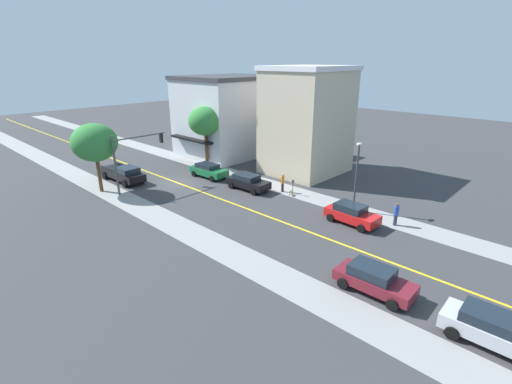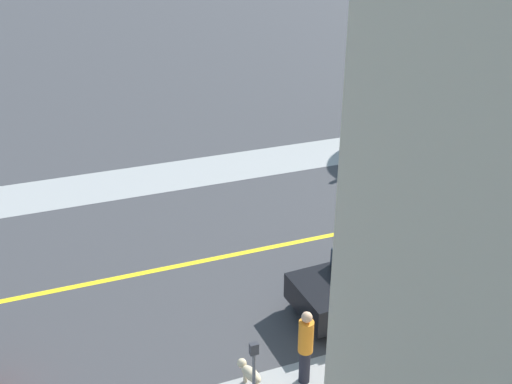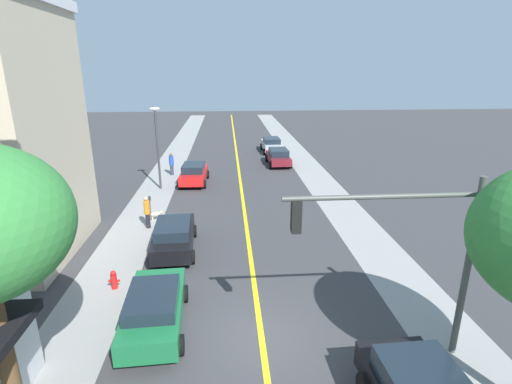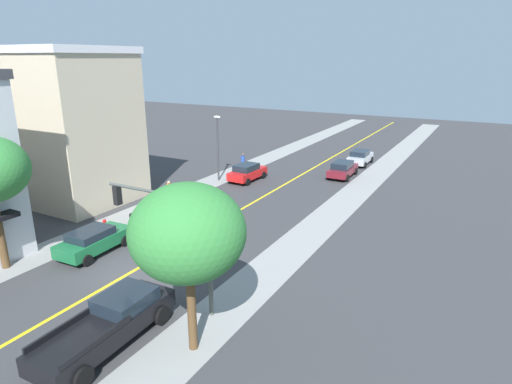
{
  "view_description": "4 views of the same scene",
  "coord_description": "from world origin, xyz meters",
  "px_view_note": "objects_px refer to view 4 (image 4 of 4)",
  "views": [
    {
      "loc": [
        20.59,
        30.76,
        12.13
      ],
      "look_at": [
        0.46,
        11.73,
        2.03
      ],
      "focal_mm": 25.62,
      "sensor_mm": 36.0,
      "label": 1
    },
    {
      "loc": [
        -14.33,
        14.23,
        9.42
      ],
      "look_at": [
        -0.73,
        9.02,
        2.32
      ],
      "focal_mm": 42.07,
      "sensor_mm": 36.0,
      "label": 2
    },
    {
      "loc": [
        -1.0,
        -10.61,
        8.48
      ],
      "look_at": [
        0.4,
        7.6,
        2.62
      ],
      "focal_mm": 27.27,
      "sensor_mm": 36.0,
      "label": 3
    },
    {
      "loc": [
        15.53,
        -14.35,
        10.72
      ],
      "look_at": [
        2.42,
        9.2,
        2.28
      ],
      "focal_mm": 30.14,
      "sensor_mm": 36.0,
      "label": 4
    }
  ],
  "objects_px": {
    "street_lamp": "(218,140)",
    "small_dog": "(182,196)",
    "parking_meter": "(179,188)",
    "silver_sedan_right_curb": "(360,157)",
    "fire_hydrant": "(105,225)",
    "red_sedan_left_curb": "(247,172)",
    "pedestrian_orange_shirt": "(169,192)",
    "green_sedan_left_curb": "(94,240)",
    "black_pickup_truck": "(110,323)",
    "maroon_sedan_right_curb": "(343,169)",
    "pedestrian_blue_shirt": "(243,162)",
    "traffic_light_mast": "(174,225)",
    "street_tree_right_corner": "(188,233)",
    "black_sedan_left_curb": "(162,209)"
  },
  "relations": [
    {
      "from": "street_lamp",
      "to": "silver_sedan_right_curb",
      "type": "height_order",
      "value": "street_lamp"
    },
    {
      "from": "fire_hydrant",
      "to": "black_sedan_left_curb",
      "type": "height_order",
      "value": "black_sedan_left_curb"
    },
    {
      "from": "red_sedan_left_curb",
      "to": "small_dog",
      "type": "distance_m",
      "value": 7.55
    },
    {
      "from": "fire_hydrant",
      "to": "silver_sedan_right_curb",
      "type": "bearing_deg",
      "value": 70.22
    },
    {
      "from": "traffic_light_mast",
      "to": "street_tree_right_corner",
      "type": "bearing_deg",
      "value": 138.81
    },
    {
      "from": "red_sedan_left_curb",
      "to": "silver_sedan_right_curb",
      "type": "relative_size",
      "value": 0.99
    },
    {
      "from": "silver_sedan_right_curb",
      "to": "street_lamp",
      "type": "bearing_deg",
      "value": 140.71
    },
    {
      "from": "black_sedan_left_curb",
      "to": "silver_sedan_right_curb",
      "type": "xyz_separation_m",
      "value": [
        7.31,
        22.61,
        0.0
      ]
    },
    {
      "from": "street_lamp",
      "to": "red_sedan_left_curb",
      "type": "distance_m",
      "value": 3.89
    },
    {
      "from": "traffic_light_mast",
      "to": "street_lamp",
      "type": "xyz_separation_m",
      "value": [
        -9.95,
        18.12,
        -0.16
      ]
    },
    {
      "from": "pedestrian_orange_shirt",
      "to": "fire_hydrant",
      "type": "bearing_deg",
      "value": 130.07
    },
    {
      "from": "parking_meter",
      "to": "fire_hydrant",
      "type": "bearing_deg",
      "value": -90.97
    },
    {
      "from": "street_tree_right_corner",
      "to": "traffic_light_mast",
      "type": "relative_size",
      "value": 1.16
    },
    {
      "from": "street_tree_right_corner",
      "to": "pedestrian_blue_shirt",
      "type": "distance_m",
      "value": 27.28
    },
    {
      "from": "black_pickup_truck",
      "to": "pedestrian_orange_shirt",
      "type": "height_order",
      "value": "pedestrian_orange_shirt"
    },
    {
      "from": "street_tree_right_corner",
      "to": "pedestrian_blue_shirt",
      "type": "relative_size",
      "value": 3.63
    },
    {
      "from": "red_sedan_left_curb",
      "to": "small_dog",
      "type": "relative_size",
      "value": 5.77
    },
    {
      "from": "black_sedan_left_curb",
      "to": "black_pickup_truck",
      "type": "relative_size",
      "value": 0.74
    },
    {
      "from": "maroon_sedan_right_curb",
      "to": "pedestrian_blue_shirt",
      "type": "xyz_separation_m",
      "value": [
        -9.21,
        -2.77,
        0.18
      ]
    },
    {
      "from": "black_sedan_left_curb",
      "to": "maroon_sedan_right_curb",
      "type": "relative_size",
      "value": 1.05
    },
    {
      "from": "traffic_light_mast",
      "to": "small_dog",
      "type": "bearing_deg",
      "value": -52.28
    },
    {
      "from": "street_tree_right_corner",
      "to": "silver_sedan_right_curb",
      "type": "relative_size",
      "value": 1.55
    },
    {
      "from": "small_dog",
      "to": "silver_sedan_right_curb",
      "type": "bearing_deg",
      "value": 46.83
    },
    {
      "from": "parking_meter",
      "to": "green_sedan_left_curb",
      "type": "bearing_deg",
      "value": -79.04
    },
    {
      "from": "maroon_sedan_right_curb",
      "to": "small_dog",
      "type": "xyz_separation_m",
      "value": [
        -8.8,
        -12.79,
        -0.42
      ]
    },
    {
      "from": "pedestrian_blue_shirt",
      "to": "pedestrian_orange_shirt",
      "type": "height_order",
      "value": "pedestrian_orange_shirt"
    },
    {
      "from": "pedestrian_orange_shirt",
      "to": "maroon_sedan_right_curb",
      "type": "bearing_deg",
      "value": -81.17
    },
    {
      "from": "silver_sedan_right_curb",
      "to": "green_sedan_left_curb",
      "type": "distance_m",
      "value": 29.41
    },
    {
      "from": "parking_meter",
      "to": "pedestrian_orange_shirt",
      "type": "distance_m",
      "value": 1.19
    },
    {
      "from": "maroon_sedan_right_curb",
      "to": "small_dog",
      "type": "relative_size",
      "value": 5.92
    },
    {
      "from": "fire_hydrant",
      "to": "parking_meter",
      "type": "distance_m",
      "value": 7.42
    },
    {
      "from": "street_lamp",
      "to": "small_dog",
      "type": "bearing_deg",
      "value": -83.11
    },
    {
      "from": "black_pickup_truck",
      "to": "red_sedan_left_curb",
      "type": "bearing_deg",
      "value": 15.56
    },
    {
      "from": "street_lamp",
      "to": "green_sedan_left_curb",
      "type": "height_order",
      "value": "street_lamp"
    },
    {
      "from": "small_dog",
      "to": "fire_hydrant",
      "type": "bearing_deg",
      "value": -111.37
    },
    {
      "from": "parking_meter",
      "to": "street_tree_right_corner",
      "type": "bearing_deg",
      "value": -49.5
    },
    {
      "from": "parking_meter",
      "to": "silver_sedan_right_curb",
      "type": "xyz_separation_m",
      "value": [
        9.18,
        18.46,
        -0.15
      ]
    },
    {
      "from": "pedestrian_orange_shirt",
      "to": "parking_meter",
      "type": "bearing_deg",
      "value": -44.71
    },
    {
      "from": "street_tree_right_corner",
      "to": "silver_sedan_right_curb",
      "type": "bearing_deg",
      "value": 95.09
    },
    {
      "from": "street_lamp",
      "to": "pedestrian_orange_shirt",
      "type": "relative_size",
      "value": 3.21
    },
    {
      "from": "red_sedan_left_curb",
      "to": "pedestrian_blue_shirt",
      "type": "relative_size",
      "value": 2.32
    },
    {
      "from": "traffic_light_mast",
      "to": "red_sedan_left_curb",
      "type": "height_order",
      "value": "traffic_light_mast"
    },
    {
      "from": "silver_sedan_right_curb",
      "to": "small_dog",
      "type": "xyz_separation_m",
      "value": [
        -8.82,
        -18.49,
        -0.44
      ]
    },
    {
      "from": "street_tree_right_corner",
      "to": "red_sedan_left_curb",
      "type": "distance_m",
      "value": 24.06
    },
    {
      "from": "fire_hydrant",
      "to": "parking_meter",
      "type": "xyz_separation_m",
      "value": [
        0.13,
        7.4,
        0.55
      ]
    },
    {
      "from": "green_sedan_left_curb",
      "to": "black_pickup_truck",
      "type": "height_order",
      "value": "black_pickup_truck"
    },
    {
      "from": "traffic_light_mast",
      "to": "black_sedan_left_curb",
      "type": "xyz_separation_m",
      "value": [
        -7.69,
        7.78,
        -3.05
      ]
    },
    {
      "from": "parking_meter",
      "to": "street_lamp",
      "type": "bearing_deg",
      "value": 93.7
    },
    {
      "from": "red_sedan_left_curb",
      "to": "black_pickup_truck",
      "type": "xyz_separation_m",
      "value": [
        7.08,
        -22.74,
        0.06
      ]
    },
    {
      "from": "pedestrian_blue_shirt",
      "to": "parking_meter",
      "type": "bearing_deg",
      "value": 115.73
    }
  ]
}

